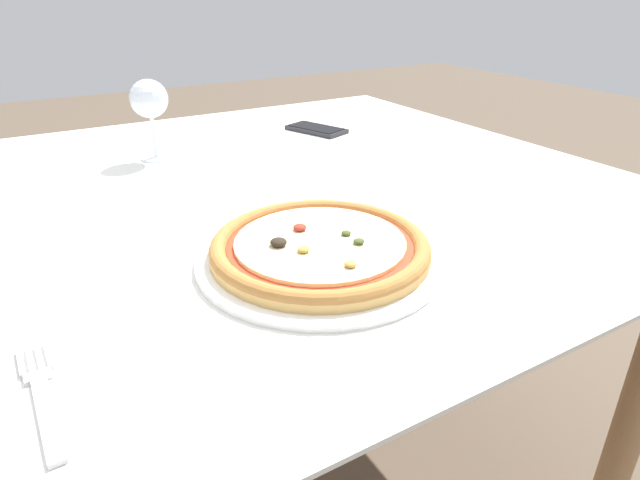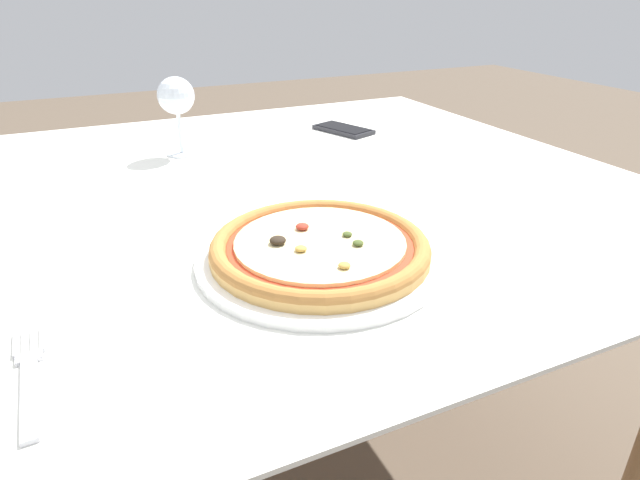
% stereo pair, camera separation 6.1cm
% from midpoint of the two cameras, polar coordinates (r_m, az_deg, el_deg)
% --- Properties ---
extents(ground_plane, '(10.00, 10.00, 0.00)m').
position_cam_midpoint_polar(ground_plane, '(1.37, -2.81, -22.89)').
color(ground_plane, brown).
extents(dining_table, '(1.31, 1.17, 0.70)m').
position_cam_midpoint_polar(dining_table, '(0.99, -3.59, 1.95)').
color(dining_table, '#997047').
rests_on(dining_table, ground_plane).
extents(pizza_plate, '(0.32, 0.32, 0.04)m').
position_cam_midpoint_polar(pizza_plate, '(0.69, 2.52, -1.04)').
color(pizza_plate, white).
rests_on(pizza_plate, dining_table).
extents(fork, '(0.03, 0.17, 0.00)m').
position_cam_midpoint_polar(fork, '(0.56, -25.85, -12.92)').
color(fork, silver).
rests_on(fork, dining_table).
extents(wine_glass_far_left, '(0.07, 0.07, 0.16)m').
position_cam_midpoint_polar(wine_glass_far_left, '(1.14, -13.59, 14.48)').
color(wine_glass_far_left, silver).
rests_on(wine_glass_far_left, dining_table).
extents(cell_phone, '(0.12, 0.16, 0.01)m').
position_cam_midpoint_polar(cell_phone, '(1.31, 3.85, 11.67)').
color(cell_phone, '#232328').
rests_on(cell_phone, dining_table).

